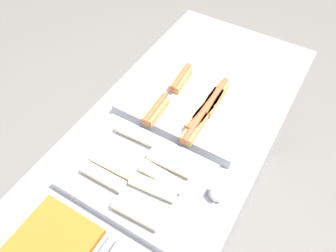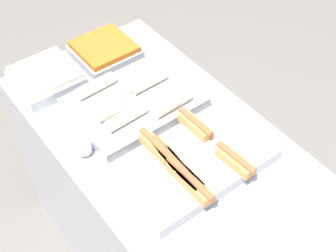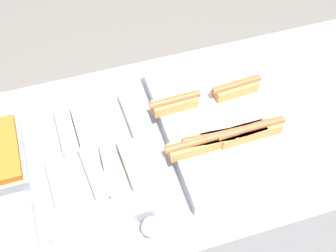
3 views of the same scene
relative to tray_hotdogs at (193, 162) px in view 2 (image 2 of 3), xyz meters
name	(u,v)px [view 2 (image 2 of 3)]	position (x,y,z in m)	size (l,w,h in m)	color
counter	(178,222)	(-0.08, 0.01, -0.50)	(1.52, 0.72, 0.92)	#A8AAB2
tray_hotdogs	(193,162)	(0.00, 0.00, 0.00)	(0.37, 0.52, 0.10)	#A8AAB2
tray_wraps	(133,102)	(-0.36, 0.00, 0.00)	(0.35, 0.47, 0.10)	#A8AAB2
tray_side_front	(46,78)	(-0.69, -0.20, 0.00)	(0.24, 0.25, 0.07)	#A8AAB2
tray_side_back	(105,51)	(-0.69, 0.08, 0.00)	(0.24, 0.25, 0.07)	#A8AAB2
serving_spoon_near	(82,147)	(-0.29, -0.26, -0.01)	(0.25, 0.06, 0.06)	silver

